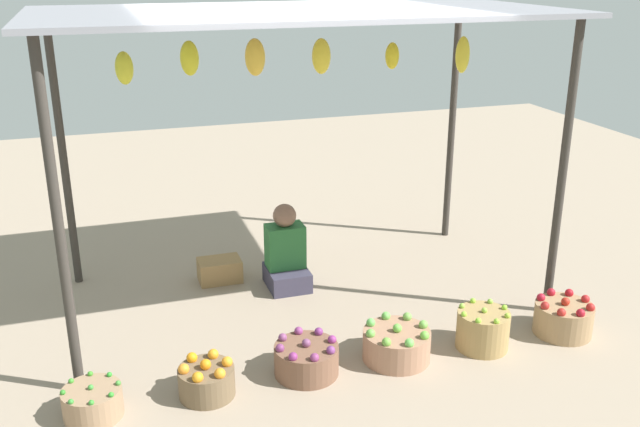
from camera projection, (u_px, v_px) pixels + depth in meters
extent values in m
plane|color=gray|center=(302.00, 295.00, 6.32)|extent=(14.00, 14.00, 0.00)
cylinder|color=#38332D|center=(59.00, 227.00, 4.53)|extent=(0.07, 0.07, 2.42)
cylinder|color=#38332D|center=(562.00, 174.00, 5.63)|extent=(0.07, 0.07, 2.42)
cylinder|color=#38332D|center=(63.00, 155.00, 6.18)|extent=(0.07, 0.07, 2.42)
cylinder|color=#38332D|center=(452.00, 125.00, 7.29)|extent=(0.07, 0.07, 2.42)
cube|color=gray|center=(300.00, 12.00, 5.49)|extent=(4.09, 2.15, 0.04)
ellipsoid|color=yellow|center=(124.00, 68.00, 5.18)|extent=(0.13, 0.13, 0.24)
ellipsoid|color=yellow|center=(189.00, 58.00, 5.69)|extent=(0.15, 0.15, 0.28)
ellipsoid|color=yellow|center=(255.00, 57.00, 5.75)|extent=(0.17, 0.17, 0.30)
ellipsoid|color=yellow|center=(321.00, 56.00, 5.80)|extent=(0.15, 0.15, 0.29)
ellipsoid|color=yellow|center=(392.00, 56.00, 5.83)|extent=(0.11, 0.11, 0.22)
ellipsoid|color=yellow|center=(463.00, 55.00, 5.89)|extent=(0.12, 0.12, 0.30)
cube|color=#373447|center=(287.00, 277.00, 6.46)|extent=(0.36, 0.44, 0.18)
cube|color=#2B6B34|center=(285.00, 246.00, 6.40)|extent=(0.34, 0.22, 0.40)
sphere|color=#855E4A|center=(285.00, 215.00, 6.30)|extent=(0.21, 0.21, 0.21)
cylinder|color=#9D7B5C|center=(93.00, 402.00, 4.62)|extent=(0.39, 0.39, 0.20)
sphere|color=#3B8E36|center=(91.00, 387.00, 4.58)|extent=(0.04, 0.04, 0.04)
sphere|color=#408C35|center=(118.00, 383.00, 4.63)|extent=(0.04, 0.04, 0.04)
sphere|color=green|center=(109.00, 375.00, 4.73)|extent=(0.04, 0.04, 0.04)
sphere|color=#3A8B26|center=(90.00, 374.00, 4.74)|extent=(0.04, 0.04, 0.04)
sphere|color=#3B912B|center=(71.00, 381.00, 4.66)|extent=(0.04, 0.04, 0.04)
sphere|color=#318228|center=(63.00, 392.00, 4.53)|extent=(0.04, 0.04, 0.04)
sphere|color=#378A32|center=(71.00, 402.00, 4.44)|extent=(0.04, 0.04, 0.04)
sphere|color=#35872D|center=(91.00, 403.00, 4.43)|extent=(0.04, 0.04, 0.04)
sphere|color=#318E2A|center=(111.00, 395.00, 4.51)|extent=(0.04, 0.04, 0.04)
cylinder|color=brown|center=(207.00, 382.00, 4.84)|extent=(0.39, 0.39, 0.21)
sphere|color=orange|center=(206.00, 365.00, 4.80)|extent=(0.08, 0.08, 0.08)
sphere|color=orange|center=(227.00, 362.00, 4.84)|extent=(0.08, 0.08, 0.08)
sphere|color=orange|center=(213.00, 354.00, 4.94)|extent=(0.08, 0.08, 0.08)
sphere|color=orange|center=(192.00, 358.00, 4.89)|extent=(0.08, 0.08, 0.08)
sphere|color=orange|center=(184.00, 369.00, 4.76)|extent=(0.08, 0.08, 0.08)
sphere|color=orange|center=(198.00, 377.00, 4.67)|extent=(0.08, 0.08, 0.08)
sphere|color=orange|center=(220.00, 374.00, 4.71)|extent=(0.08, 0.08, 0.08)
cylinder|color=brown|center=(306.00, 360.00, 5.10)|extent=(0.47, 0.47, 0.22)
sphere|color=#774169|center=(306.00, 343.00, 5.05)|extent=(0.06, 0.06, 0.06)
sphere|color=#883076|center=(332.00, 340.00, 5.11)|extent=(0.06, 0.06, 0.06)
sphere|color=#782E74|center=(319.00, 332.00, 5.21)|extent=(0.06, 0.06, 0.06)
sphere|color=#873875|center=(299.00, 331.00, 5.23)|extent=(0.06, 0.06, 0.06)
sphere|color=#7E3E6D|center=(283.00, 338.00, 5.13)|extent=(0.06, 0.06, 0.06)
sphere|color=#763367|center=(280.00, 348.00, 4.99)|extent=(0.06, 0.06, 0.06)
sphere|color=#842E70|center=(293.00, 357.00, 4.89)|extent=(0.06, 0.06, 0.06)
sphere|color=#81356A|center=(315.00, 358.00, 4.88)|extent=(0.06, 0.06, 0.06)
sphere|color=#763776|center=(331.00, 350.00, 4.97)|extent=(0.06, 0.06, 0.06)
cylinder|color=#A4765B|center=(397.00, 345.00, 5.28)|extent=(0.51, 0.51, 0.23)
sphere|color=#67B642|center=(397.00, 328.00, 5.23)|extent=(0.07, 0.07, 0.07)
sphere|color=#70B248|center=(423.00, 325.00, 5.30)|extent=(0.07, 0.07, 0.07)
sphere|color=#6EA947|center=(407.00, 317.00, 5.41)|extent=(0.07, 0.07, 0.07)
sphere|color=#64B64C|center=(386.00, 316.00, 5.43)|extent=(0.07, 0.07, 0.07)
sphere|color=#60BA51|center=(371.00, 323.00, 5.33)|extent=(0.07, 0.07, 0.07)
sphere|color=#6AB549|center=(371.00, 333.00, 5.17)|extent=(0.07, 0.07, 0.07)
sphere|color=#6AA83D|center=(386.00, 342.00, 5.06)|extent=(0.07, 0.07, 0.07)
sphere|color=#66BC4E|center=(409.00, 343.00, 5.05)|extent=(0.07, 0.07, 0.07)
sphere|color=#6AB33E|center=(425.00, 336.00, 5.15)|extent=(0.07, 0.07, 0.07)
cylinder|color=#A5854F|center=(483.00, 330.00, 5.43)|extent=(0.40, 0.40, 0.30)
sphere|color=#8BBF3F|center=(484.00, 310.00, 5.37)|extent=(0.04, 0.04, 0.04)
sphere|color=#88CE30|center=(504.00, 307.00, 5.42)|extent=(0.04, 0.04, 0.04)
sphere|color=#88C240|center=(490.00, 301.00, 5.52)|extent=(0.04, 0.04, 0.04)
sphere|color=#86C531|center=(473.00, 301.00, 5.53)|extent=(0.04, 0.04, 0.04)
sphere|color=#87BD3D|center=(462.00, 306.00, 5.45)|extent=(0.04, 0.04, 0.04)
sphere|color=#8CCE35|center=(464.00, 314.00, 5.32)|extent=(0.04, 0.04, 0.04)
sphere|color=#85CB35|center=(478.00, 321.00, 5.23)|extent=(0.04, 0.04, 0.04)
sphere|color=#8AC234|center=(497.00, 321.00, 5.22)|extent=(0.04, 0.04, 0.04)
sphere|color=#95BC35|center=(507.00, 316.00, 5.30)|extent=(0.04, 0.04, 0.04)
cylinder|color=#9E7C56|center=(563.00, 319.00, 5.64)|extent=(0.46, 0.46, 0.25)
sphere|color=#B32719|center=(566.00, 302.00, 5.59)|extent=(0.07, 0.07, 0.07)
sphere|color=#B31F20|center=(585.00, 299.00, 5.65)|extent=(0.07, 0.07, 0.07)
sphere|color=#AE151E|center=(569.00, 293.00, 5.75)|extent=(0.07, 0.07, 0.07)
sphere|color=#B01827|center=(551.00, 292.00, 5.76)|extent=(0.07, 0.07, 0.07)
sphere|color=#AD192B|center=(541.00, 298.00, 5.67)|extent=(0.07, 0.07, 0.07)
sphere|color=#AA2420|center=(545.00, 306.00, 5.54)|extent=(0.07, 0.07, 0.07)
sphere|color=#B42420|center=(561.00, 312.00, 5.43)|extent=(0.07, 0.07, 0.07)
sphere|color=#A91624|center=(581.00, 313.00, 5.42)|extent=(0.07, 0.07, 0.07)
sphere|color=#AE201D|center=(591.00, 307.00, 5.51)|extent=(0.07, 0.07, 0.07)
cube|color=#9B7648|center=(220.00, 270.00, 6.57)|extent=(0.39, 0.27, 0.21)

